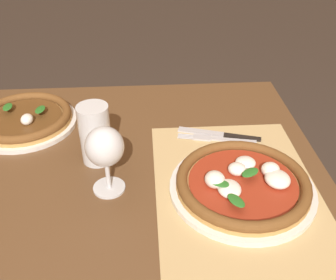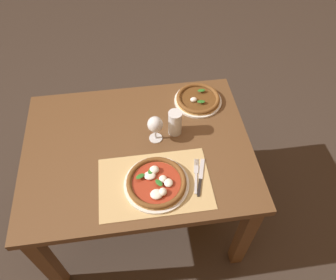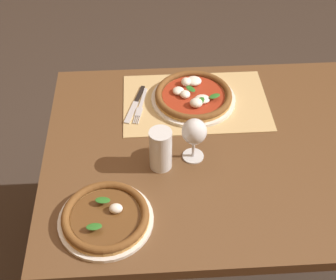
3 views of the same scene
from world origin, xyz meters
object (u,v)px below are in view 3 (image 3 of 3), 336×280
Objects in this scene: fork at (141,106)px; wine_glass at (194,133)px; pizza_near at (193,96)px; pint_glass at (161,150)px; pizza_far at (106,217)px; knife at (135,104)px.

wine_glass is at bearing 122.37° from fork.
fork is (0.19, 0.02, -0.02)m from pizza_near.
pizza_near is 1.56× the size of fork.
pint_glass reaches higher than pizza_near.
pizza_far is at bearing 60.04° from pizza_near.
pizza_far is at bearing 41.28° from wine_glass.
wine_glass is at bearing -138.72° from pizza_far.
fork is at bearing 7.00° from pizza_near.
pizza_near reaches higher than knife.
pizza_near reaches higher than fork.
pint_glass is (-0.17, -0.21, 0.05)m from pizza_far.
pint_glass is at bearing 16.72° from wine_glass.
wine_glass is 1.07× the size of pint_glass.
wine_glass is at bearing 84.25° from pizza_near.
knife is (0.22, 0.01, -0.02)m from pizza_near.
pint_glass is 0.31m from fork.
pint_glass reaches higher than pizza_far.
knife is at bearing -75.38° from pint_glass.
pizza_far is 0.27m from pint_glass.
pizza_far is 1.90× the size of pint_glass.
wine_glass is at bearing -163.28° from pint_glass.
pint_glass is (0.14, 0.32, 0.05)m from pizza_near.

